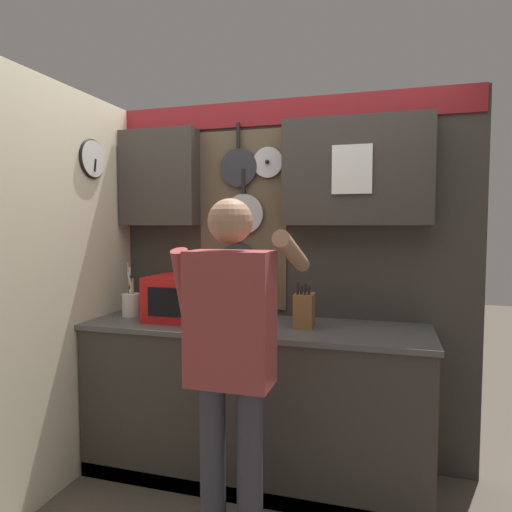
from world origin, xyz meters
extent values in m
plane|color=brown|center=(0.00, 0.00, 0.00)|extent=(14.00, 14.00, 0.00)
cube|color=#38332D|center=(0.00, 0.00, 0.45)|extent=(2.02, 0.62, 0.91)
cube|color=#4C4C4C|center=(0.00, 0.00, 0.92)|extent=(2.05, 0.65, 0.03)
cube|color=black|center=(0.00, -0.28, 0.04)|extent=(2.02, 0.06, 0.09)
cube|color=#38332D|center=(0.00, 0.33, 1.17)|extent=(2.62, 0.04, 2.34)
cube|color=maroon|center=(0.00, 0.30, 2.26)|extent=(2.58, 0.02, 0.16)
cube|color=#38332D|center=(-0.74, 0.23, 1.85)|extent=(0.54, 0.16, 0.64)
cube|color=#38332D|center=(0.57, 0.23, 1.85)|extent=(0.88, 0.16, 0.64)
cube|color=brown|center=(-0.17, 0.30, 1.57)|extent=(0.60, 0.01, 1.18)
cylinder|color=#2D2D33|center=(-0.19, 0.28, 1.91)|extent=(0.25, 0.02, 0.25)
cube|color=black|center=(-0.19, 0.27, 2.12)|extent=(0.02, 0.02, 0.16)
cylinder|color=#B7B7BC|center=(-0.15, 0.28, 1.61)|extent=(0.26, 0.02, 0.26)
cube|color=black|center=(-0.15, 0.27, 1.82)|extent=(0.02, 0.02, 0.16)
cylinder|color=#2D2D33|center=(-0.20, 0.28, 1.26)|extent=(0.30, 0.02, 0.30)
cube|color=black|center=(-0.20, 0.27, 1.48)|extent=(0.02, 0.02, 0.13)
cylinder|color=#B7B7BC|center=(-0.17, 0.28, 1.08)|extent=(0.25, 0.02, 0.25)
cube|color=black|center=(-0.17, 0.27, 1.27)|extent=(0.02, 0.02, 0.13)
cylinder|color=silver|center=(0.01, 0.28, 1.94)|extent=(0.20, 0.01, 0.20)
sphere|color=black|center=(0.01, 0.26, 1.94)|extent=(0.03, 0.03, 0.03)
cylinder|color=red|center=(-0.37, 0.28, 1.24)|extent=(0.01, 0.01, 0.18)
ellipsoid|color=red|center=(-0.37, 0.28, 1.13)|extent=(0.06, 0.01, 0.05)
cylinder|color=silver|center=(-0.29, 0.28, 1.25)|extent=(0.01, 0.01, 0.16)
ellipsoid|color=silver|center=(-0.29, 0.28, 1.15)|extent=(0.06, 0.01, 0.05)
cylinder|color=black|center=(-0.21, 0.28, 1.21)|extent=(0.01, 0.01, 0.23)
ellipsoid|color=black|center=(-0.21, 0.28, 1.08)|extent=(0.05, 0.01, 0.04)
cylinder|color=silver|center=(-0.13, 0.28, 1.21)|extent=(0.01, 0.01, 0.24)
ellipsoid|color=silver|center=(-0.13, 0.28, 1.08)|extent=(0.04, 0.01, 0.04)
cylinder|color=silver|center=(-0.05, 0.28, 1.22)|extent=(0.01, 0.01, 0.22)
ellipsoid|color=silver|center=(-0.05, 0.28, 1.10)|extent=(0.05, 0.01, 0.05)
cylinder|color=silver|center=(0.03, 0.28, 1.25)|extent=(0.01, 0.01, 0.16)
ellipsoid|color=silver|center=(0.03, 0.28, 1.15)|extent=(0.06, 0.01, 0.05)
cube|color=white|center=(0.55, 0.14, 1.86)|extent=(0.23, 0.02, 0.29)
cube|color=beige|center=(-1.05, -0.39, 1.17)|extent=(0.04, 1.60, 2.34)
cylinder|color=white|center=(-1.02, -0.12, 1.95)|extent=(0.02, 0.23, 0.23)
torus|color=black|center=(-1.02, -0.12, 1.95)|extent=(0.02, 0.25, 0.25)
cube|color=black|center=(-1.00, -0.11, 1.91)|extent=(0.01, 0.03, 0.08)
cube|color=red|center=(-0.42, 0.01, 1.08)|extent=(0.50, 0.38, 0.28)
cube|color=black|center=(-0.47, -0.18, 1.08)|extent=(0.28, 0.01, 0.17)
cube|color=#333338|center=(-0.24, -0.18, 1.08)|extent=(0.11, 0.01, 0.21)
cube|color=brown|center=(0.30, 0.01, 1.04)|extent=(0.11, 0.15, 0.20)
cylinder|color=black|center=(0.27, -0.02, 1.17)|extent=(0.02, 0.03, 0.07)
cylinder|color=black|center=(0.29, -0.02, 1.16)|extent=(0.02, 0.02, 0.05)
cylinder|color=black|center=(0.31, -0.02, 1.17)|extent=(0.02, 0.03, 0.06)
cylinder|color=black|center=(0.33, -0.02, 1.16)|extent=(0.02, 0.02, 0.05)
cylinder|color=white|center=(-0.85, 0.01, 1.01)|extent=(0.11, 0.11, 0.15)
cylinder|color=silver|center=(-0.85, 0.01, 1.13)|extent=(0.03, 0.02, 0.26)
cylinder|color=silver|center=(-0.85, 0.00, 1.12)|extent=(0.04, 0.05, 0.24)
cylinder|color=silver|center=(-0.83, 0.00, 1.12)|extent=(0.05, 0.05, 0.23)
cylinder|color=tan|center=(-0.82, 0.00, 1.09)|extent=(0.02, 0.01, 0.19)
cylinder|color=black|center=(-0.85, 0.00, 1.10)|extent=(0.04, 0.02, 0.21)
cylinder|color=tan|center=(-0.86, 0.01, 1.15)|extent=(0.03, 0.01, 0.30)
cylinder|color=#383842|center=(0.00, -0.68, 0.41)|extent=(0.12, 0.12, 0.81)
cylinder|color=#383842|center=(0.18, -0.68, 0.41)|extent=(0.12, 0.12, 0.81)
cube|color=#993D3D|center=(0.09, -0.68, 1.11)|extent=(0.38, 0.22, 0.61)
sphere|color=#A87A5B|center=(0.09, -0.68, 1.55)|extent=(0.20, 0.20, 0.20)
cylinder|color=#993D3D|center=(-0.14, -0.64, 1.16)|extent=(0.08, 0.25, 0.54)
cylinder|color=#A87A5B|center=(0.32, -0.42, 1.40)|extent=(0.08, 0.54, 0.23)
camera|label=1|loc=(0.77, -2.59, 1.53)|focal=32.00mm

